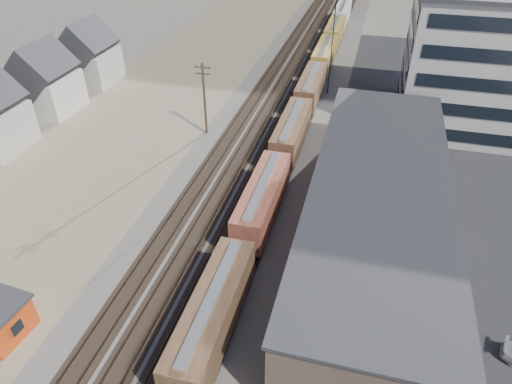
% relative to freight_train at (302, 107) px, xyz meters
% --- Properties ---
extents(ballast_bed, '(18.00, 200.00, 0.06)m').
position_rel_freight_train_xyz_m(ballast_bed, '(-3.80, 2.19, -2.76)').
color(ballast_bed, '#4C4742').
rests_on(ballast_bed, ground).
extents(dirt_yard, '(24.00, 180.00, 0.03)m').
position_rel_freight_train_xyz_m(dirt_yard, '(-23.80, -7.81, -2.78)').
color(dirt_yard, '#736B4F').
rests_on(dirt_yard, ground).
extents(asphalt_lot, '(26.00, 120.00, 0.04)m').
position_rel_freight_train_xyz_m(asphalt_lot, '(18.20, -12.81, -2.77)').
color(asphalt_lot, '#232326').
rests_on(asphalt_lot, ground).
extents(rail_tracks, '(11.40, 200.00, 0.24)m').
position_rel_freight_train_xyz_m(rail_tracks, '(-4.35, 2.19, -2.68)').
color(rail_tracks, black).
rests_on(rail_tracks, ground).
extents(freight_train, '(3.00, 119.74, 4.46)m').
position_rel_freight_train_xyz_m(freight_train, '(0.00, 0.00, 0.00)').
color(freight_train, black).
rests_on(freight_train, ground).
extents(warehouse, '(12.40, 40.40, 7.25)m').
position_rel_freight_train_xyz_m(warehouse, '(11.18, -22.81, 0.86)').
color(warehouse, tan).
rests_on(warehouse, ground).
extents(office_tower, '(22.60, 18.60, 18.45)m').
position_rel_freight_train_xyz_m(office_tower, '(24.15, 7.15, 6.47)').
color(office_tower, '#9E998E').
rests_on(office_tower, ground).
extents(utility_pole_north, '(2.20, 0.32, 10.00)m').
position_rel_freight_train_xyz_m(utility_pole_north, '(-12.30, -5.81, 2.50)').
color(utility_pole_north, '#382619').
rests_on(utility_pole_north, ground).
extents(radio_mast, '(1.20, 0.16, 18.00)m').
position_rel_freight_train_xyz_m(radio_mast, '(2.20, 12.19, 6.33)').
color(radio_mast, black).
rests_on(radio_mast, ground).
extents(maintenance_shed, '(3.75, 4.64, 3.19)m').
position_rel_freight_train_xyz_m(maintenance_shed, '(-15.88, -41.95, -1.16)').
color(maintenance_shed, '#C73E12').
rests_on(maintenance_shed, ground).
extents(parked_car_blue, '(4.48, 6.41, 1.63)m').
position_rel_freight_train_xyz_m(parked_car_blue, '(19.96, 6.52, -1.98)').
color(parked_car_blue, navy).
rests_on(parked_car_blue, ground).
extents(parked_car_far, '(2.70, 4.61, 1.47)m').
position_rel_freight_train_xyz_m(parked_car_far, '(24.59, 7.72, -2.06)').
color(parked_car_far, silver).
rests_on(parked_car_far, ground).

